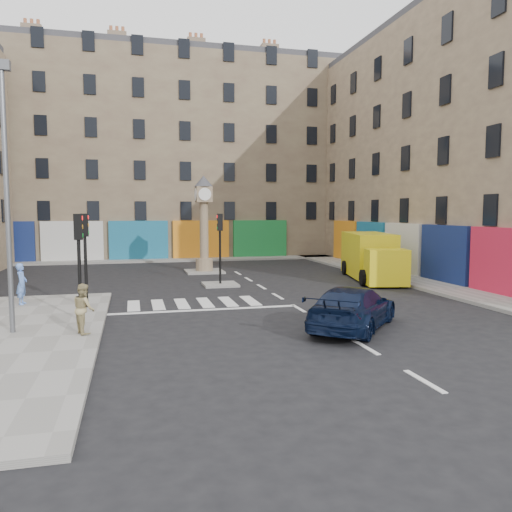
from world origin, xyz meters
name	(u,v)px	position (x,y,z in m)	size (l,w,h in m)	color
ground	(307,313)	(0.00, 0.00, 0.00)	(120.00, 120.00, 0.00)	black
sidewalk_right	(384,274)	(8.70, 10.00, 0.07)	(2.60, 30.00, 0.15)	gray
sidewalk_far	(165,260)	(-4.00, 22.20, 0.07)	(32.00, 2.40, 0.15)	gray
island_near	(220,284)	(-2.00, 8.00, 0.06)	(1.80, 1.80, 0.12)	gray
island_far	(204,271)	(-2.00, 14.00, 0.06)	(2.40, 2.40, 0.12)	gray
building_right	(477,148)	(15.00, 10.00, 8.00)	(10.00, 30.00, 16.00)	#9D8767
building_far	(159,160)	(-4.00, 28.00, 8.50)	(32.00, 10.00, 17.00)	#817356
traffic_light_left_near	(79,249)	(-8.30, 0.20, 2.62)	(0.28, 0.22, 3.70)	black
traffic_light_left_far	(85,245)	(-8.30, 2.60, 2.62)	(0.28, 0.22, 3.70)	black
traffic_light_island	(220,237)	(-2.00, 8.00, 2.59)	(0.28, 0.22, 3.70)	black
lamp_post	(6,183)	(-10.20, -1.20, 4.79)	(0.50, 0.25, 8.30)	#595B60
clock_pillar	(204,217)	(-2.00, 14.00, 3.55)	(1.20, 1.20, 6.10)	#9D8767
navy_sedan	(353,308)	(0.62, -2.79, 0.72)	(2.02, 4.97, 1.44)	black
yellow_van	(371,257)	(6.98, 8.44, 1.32)	(3.76, 7.59, 2.65)	yellow
pedestrian_blue	(22,284)	(-10.91, 3.87, 0.99)	(0.62, 0.40, 1.69)	#608ADD
pedestrian_tan	(84,308)	(-8.00, -1.89, 0.93)	(0.76, 0.59, 1.56)	tan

